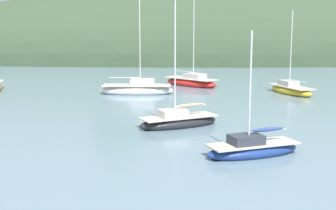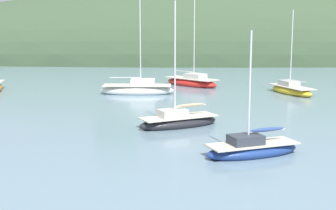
{
  "view_description": "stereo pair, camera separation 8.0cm",
  "coord_description": "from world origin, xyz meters",
  "px_view_note": "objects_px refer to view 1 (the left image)",
  "views": [
    {
      "loc": [
        -1.53,
        -9.31,
        6.22
      ],
      "look_at": [
        0.0,
        20.0,
        1.2
      ],
      "focal_mm": 50.56,
      "sensor_mm": 36.0,
      "label": 1
    },
    {
      "loc": [
        -1.45,
        -9.32,
        6.22
      ],
      "look_at": [
        0.0,
        20.0,
        1.2
      ],
      "focal_mm": 50.56,
      "sensor_mm": 36.0,
      "label": 2
    }
  ],
  "objects_px": {
    "sailboat_navy_dinghy": "(291,90)",
    "sailboat_blue_center": "(137,89)",
    "sailboat_teal_outer": "(191,82)",
    "sailboat_cream_ketch": "(252,149)",
    "sailboat_grey_yawl": "(178,121)"
  },
  "relations": [
    {
      "from": "sailboat_navy_dinghy",
      "to": "sailboat_blue_center",
      "type": "bearing_deg",
      "value": 177.54
    },
    {
      "from": "sailboat_teal_outer",
      "to": "sailboat_blue_center",
      "type": "distance_m",
      "value": 7.7
    },
    {
      "from": "sailboat_cream_ketch",
      "to": "sailboat_blue_center",
      "type": "bearing_deg",
      "value": 105.5
    },
    {
      "from": "sailboat_cream_ketch",
      "to": "sailboat_navy_dinghy",
      "type": "height_order",
      "value": "sailboat_navy_dinghy"
    },
    {
      "from": "sailboat_blue_center",
      "to": "sailboat_cream_ketch",
      "type": "bearing_deg",
      "value": -74.5
    },
    {
      "from": "sailboat_cream_ketch",
      "to": "sailboat_grey_yawl",
      "type": "relative_size",
      "value": 0.79
    },
    {
      "from": "sailboat_navy_dinghy",
      "to": "sailboat_teal_outer",
      "type": "bearing_deg",
      "value": 144.64
    },
    {
      "from": "sailboat_cream_ketch",
      "to": "sailboat_teal_outer",
      "type": "relative_size",
      "value": 0.65
    },
    {
      "from": "sailboat_blue_center",
      "to": "sailboat_grey_yawl",
      "type": "relative_size",
      "value": 1.11
    },
    {
      "from": "sailboat_teal_outer",
      "to": "sailboat_grey_yawl",
      "type": "distance_m",
      "value": 19.72
    },
    {
      "from": "sailboat_teal_outer",
      "to": "sailboat_navy_dinghy",
      "type": "bearing_deg",
      "value": -35.36
    },
    {
      "from": "sailboat_cream_ketch",
      "to": "sailboat_blue_center",
      "type": "distance_m",
      "value": 21.57
    },
    {
      "from": "sailboat_blue_center",
      "to": "sailboat_grey_yawl",
      "type": "height_order",
      "value": "sailboat_blue_center"
    },
    {
      "from": "sailboat_cream_ketch",
      "to": "sailboat_teal_outer",
      "type": "bearing_deg",
      "value": 90.63
    },
    {
      "from": "sailboat_cream_ketch",
      "to": "sailboat_blue_center",
      "type": "xyz_separation_m",
      "value": [
        -5.76,
        20.78,
        0.08
      ]
    }
  ]
}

